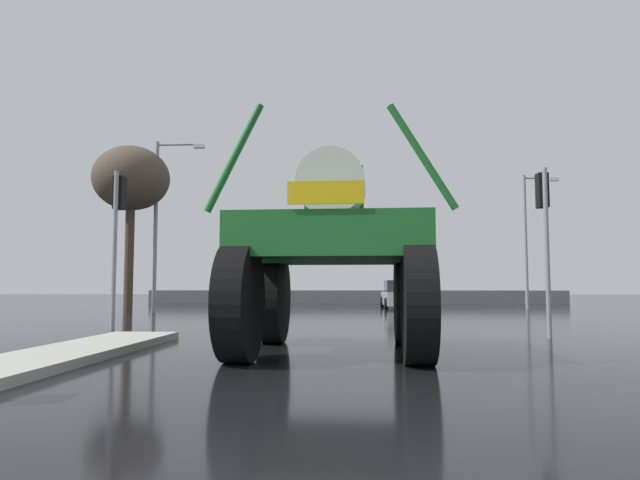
{
  "coord_description": "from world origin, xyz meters",
  "views": [
    {
      "loc": [
        0.11,
        -3.35,
        1.23
      ],
      "look_at": [
        -0.63,
        8.55,
        2.18
      ],
      "focal_mm": 32.22,
      "sensor_mm": 36.0,
      "label": 1
    }
  ],
  "objects_px": {
    "traffic_signal_near_right": "(544,214)",
    "streetlight_far_left": "(160,216)",
    "oversize_sprayer": "(334,255)",
    "streetlight_far_right": "(528,233)",
    "sedan_ahead": "(400,295)",
    "bare_tree_left": "(131,180)",
    "traffic_signal_near_left": "(118,216)"
  },
  "relations": [
    {
      "from": "traffic_signal_near_left",
      "to": "streetlight_far_left",
      "type": "bearing_deg",
      "value": 104.47
    },
    {
      "from": "traffic_signal_near_right",
      "to": "bare_tree_left",
      "type": "bearing_deg",
      "value": 142.75
    },
    {
      "from": "oversize_sprayer",
      "to": "streetlight_far_right",
      "type": "height_order",
      "value": "streetlight_far_right"
    },
    {
      "from": "traffic_signal_near_right",
      "to": "streetlight_far_left",
      "type": "bearing_deg",
      "value": 139.08
    },
    {
      "from": "streetlight_far_right",
      "to": "sedan_ahead",
      "type": "bearing_deg",
      "value": 177.09
    },
    {
      "from": "streetlight_far_right",
      "to": "traffic_signal_near_right",
      "type": "bearing_deg",
      "value": -105.35
    },
    {
      "from": "traffic_signal_near_left",
      "to": "bare_tree_left",
      "type": "height_order",
      "value": "bare_tree_left"
    },
    {
      "from": "sedan_ahead",
      "to": "oversize_sprayer",
      "type": "bearing_deg",
      "value": 170.31
    },
    {
      "from": "traffic_signal_near_right",
      "to": "bare_tree_left",
      "type": "relative_size",
      "value": 0.53
    },
    {
      "from": "streetlight_far_left",
      "to": "bare_tree_left",
      "type": "relative_size",
      "value": 1.05
    },
    {
      "from": "traffic_signal_near_right",
      "to": "bare_tree_left",
      "type": "distance_m",
      "value": 18.73
    },
    {
      "from": "oversize_sprayer",
      "to": "bare_tree_left",
      "type": "height_order",
      "value": "bare_tree_left"
    },
    {
      "from": "traffic_signal_near_right",
      "to": "streetlight_far_right",
      "type": "height_order",
      "value": "streetlight_far_right"
    },
    {
      "from": "oversize_sprayer",
      "to": "traffic_signal_near_right",
      "type": "xyz_separation_m",
      "value": [
        4.93,
        3.26,
        1.14
      ]
    },
    {
      "from": "oversize_sprayer",
      "to": "bare_tree_left",
      "type": "bearing_deg",
      "value": 35.74
    },
    {
      "from": "sedan_ahead",
      "to": "bare_tree_left",
      "type": "bearing_deg",
      "value": 114.94
    },
    {
      "from": "traffic_signal_near_left",
      "to": "streetlight_far_right",
      "type": "bearing_deg",
      "value": 48.54
    },
    {
      "from": "streetlight_far_left",
      "to": "oversize_sprayer",
      "type": "bearing_deg",
      "value": -60.16
    },
    {
      "from": "traffic_signal_near_left",
      "to": "traffic_signal_near_right",
      "type": "xyz_separation_m",
      "value": [
        10.5,
        0.0,
        -0.03
      ]
    },
    {
      "from": "traffic_signal_near_left",
      "to": "traffic_signal_near_right",
      "type": "distance_m",
      "value": 10.5
    },
    {
      "from": "streetlight_far_left",
      "to": "traffic_signal_near_left",
      "type": "bearing_deg",
      "value": -75.53
    },
    {
      "from": "traffic_signal_near_left",
      "to": "sedan_ahead",
      "type": "bearing_deg",
      "value": 64.56
    },
    {
      "from": "sedan_ahead",
      "to": "streetlight_far_left",
      "type": "bearing_deg",
      "value": 115.16
    },
    {
      "from": "oversize_sprayer",
      "to": "streetlight_far_right",
      "type": "distance_m",
      "value": 22.77
    },
    {
      "from": "streetlight_far_right",
      "to": "bare_tree_left",
      "type": "xyz_separation_m",
      "value": [
        -19.44,
        -6.06,
        1.99
      ]
    },
    {
      "from": "traffic_signal_near_right",
      "to": "streetlight_far_left",
      "type": "xyz_separation_m",
      "value": [
        -13.53,
        11.73,
        1.5
      ]
    },
    {
      "from": "streetlight_far_right",
      "to": "bare_tree_left",
      "type": "height_order",
      "value": "bare_tree_left"
    },
    {
      "from": "streetlight_far_left",
      "to": "traffic_signal_near_right",
      "type": "bearing_deg",
      "value": -40.92
    },
    {
      "from": "traffic_signal_near_left",
      "to": "streetlight_far_left",
      "type": "xyz_separation_m",
      "value": [
        -3.03,
        11.73,
        1.47
      ]
    },
    {
      "from": "traffic_signal_near_left",
      "to": "traffic_signal_near_right",
      "type": "height_order",
      "value": "traffic_signal_near_left"
    },
    {
      "from": "oversize_sprayer",
      "to": "streetlight_far_left",
      "type": "relative_size",
      "value": 0.66
    },
    {
      "from": "oversize_sprayer",
      "to": "sedan_ahead",
      "type": "relative_size",
      "value": 1.25
    }
  ]
}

